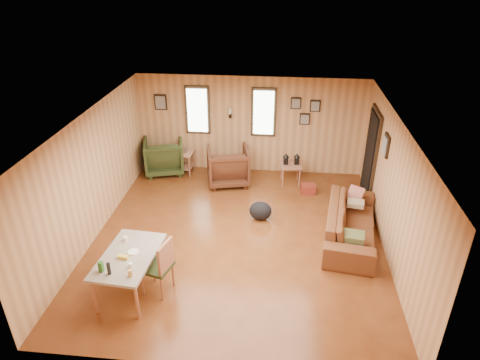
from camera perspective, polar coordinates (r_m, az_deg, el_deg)
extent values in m
cube|color=brown|center=(8.40, -0.28, -7.69)|extent=(5.50, 6.00, 0.02)
cube|color=#997C5B|center=(7.27, -0.33, 8.06)|extent=(5.50, 6.00, 0.02)
cube|color=tan|center=(10.50, 1.49, 7.32)|extent=(5.50, 0.02, 2.40)
cube|color=tan|center=(5.32, -3.95, -15.72)|extent=(5.50, 0.02, 2.40)
cube|color=tan|center=(8.49, -19.17, 0.55)|extent=(0.02, 6.00, 2.40)
cube|color=tan|center=(7.98, 19.80, -1.32)|extent=(0.02, 6.00, 2.40)
cube|color=black|center=(10.52, -5.68, 9.26)|extent=(0.60, 0.05, 1.20)
cube|color=#E0F2D1|center=(10.49, -5.72, 9.19)|extent=(0.48, 0.04, 1.06)
cube|color=black|center=(10.33, 3.17, 9.00)|extent=(0.60, 0.05, 1.20)
cube|color=#E0F2D1|center=(10.29, 3.16, 8.93)|extent=(0.48, 0.04, 1.06)
cube|color=black|center=(10.41, -1.30, 8.60)|extent=(0.07, 0.05, 0.12)
cylinder|color=silver|center=(10.31, -1.35, 9.17)|extent=(0.07, 0.07, 0.14)
cube|color=black|center=(9.77, 17.09, 3.17)|extent=(0.06, 1.00, 2.05)
cube|color=black|center=(9.76, 16.86, 3.19)|extent=(0.04, 0.82, 1.90)
cube|color=black|center=(10.25, 7.46, 10.12)|extent=(0.24, 0.04, 0.28)
cube|color=#9E998C|center=(10.22, 7.46, 10.07)|extent=(0.19, 0.02, 0.22)
cube|color=black|center=(10.29, 9.98, 9.71)|extent=(0.24, 0.04, 0.28)
cube|color=#9E998C|center=(10.26, 9.99, 9.66)|extent=(0.19, 0.02, 0.22)
cube|color=black|center=(10.38, 8.61, 8.05)|extent=(0.24, 0.04, 0.28)
cube|color=#9E998C|center=(10.35, 8.62, 8.00)|extent=(0.19, 0.02, 0.22)
cube|color=black|center=(10.68, -10.53, 10.17)|extent=(0.30, 0.04, 0.38)
cube|color=#9E998C|center=(10.66, -10.58, 10.12)|extent=(0.24, 0.02, 0.31)
cube|color=black|center=(8.51, 18.92, 4.40)|extent=(0.04, 0.34, 0.42)
cube|color=#9E998C|center=(8.51, 18.72, 4.41)|extent=(0.02, 0.27, 0.34)
imported|color=brown|center=(8.41, 14.66, -4.92)|extent=(1.00, 2.36, 0.89)
imported|color=#472415|center=(10.12, -1.62, 2.13)|extent=(1.12, 1.08, 0.98)
imported|color=#2D3819|center=(10.82, -10.13, 3.39)|extent=(1.13, 1.09, 0.96)
cube|color=#B67251|center=(10.69, -7.73, 3.63)|extent=(0.58, 0.53, 0.04)
cube|color=#B67251|center=(10.84, -7.61, 1.87)|extent=(0.52, 0.48, 0.03)
cylinder|color=#B67251|center=(10.70, -9.11, 1.93)|extent=(0.04, 0.04, 0.53)
cylinder|color=#B67251|center=(10.57, -6.78, 1.76)|extent=(0.04, 0.04, 0.53)
cylinder|color=#B67251|center=(11.04, -8.47, 2.81)|extent=(0.04, 0.04, 0.53)
cylinder|color=#B67251|center=(10.91, -6.20, 2.65)|extent=(0.04, 0.04, 0.53)
cube|color=brown|center=(10.69, -8.37, 4.08)|extent=(0.10, 0.03, 0.13)
cube|color=brown|center=(10.63, -7.25, 3.98)|extent=(0.09, 0.03, 0.12)
cube|color=#B67251|center=(10.16, 6.80, 2.04)|extent=(0.53, 0.53, 0.04)
cylinder|color=#B67251|center=(10.07, 5.73, 0.30)|extent=(0.04, 0.04, 0.49)
cylinder|color=#B67251|center=(10.11, 7.94, 0.29)|extent=(0.04, 0.04, 0.49)
cylinder|color=#B67251|center=(10.42, 5.55, 1.30)|extent=(0.04, 0.04, 0.49)
cylinder|color=#B67251|center=(10.46, 7.69, 1.28)|extent=(0.04, 0.04, 0.49)
cube|color=black|center=(10.10, 6.12, 2.59)|extent=(0.12, 0.12, 0.18)
cone|color=black|center=(10.04, 6.16, 3.30)|extent=(0.16, 0.16, 0.10)
cube|color=black|center=(10.12, 7.55, 2.58)|extent=(0.12, 0.12, 0.18)
cone|color=black|center=(10.07, 7.60, 3.29)|extent=(0.16, 0.16, 0.10)
cube|color=maroon|center=(9.93, 9.08, -1.19)|extent=(0.34, 0.26, 0.23)
ellipsoid|color=black|center=(8.83, 2.75, -4.13)|extent=(0.49, 0.38, 0.40)
cube|color=#505630|center=(7.83, 14.82, -7.31)|extent=(0.43, 0.37, 0.13)
cube|color=red|center=(9.03, 15.16, -1.73)|extent=(0.35, 0.14, 0.34)
cube|color=tan|center=(8.86, 15.15, -3.03)|extent=(0.37, 0.30, 0.10)
cube|color=gray|center=(7.05, -14.65, -9.83)|extent=(0.91, 1.40, 0.04)
cylinder|color=#B67251|center=(7.01, -18.88, -14.41)|extent=(0.06, 0.06, 0.65)
cylinder|color=#B67251|center=(6.74, -13.58, -15.49)|extent=(0.06, 0.06, 0.65)
cylinder|color=#B67251|center=(7.80, -14.96, -8.94)|extent=(0.06, 0.06, 0.65)
cylinder|color=#B67251|center=(7.56, -10.18, -9.66)|extent=(0.06, 0.06, 0.65)
cylinder|color=white|center=(6.76, -14.36, -10.96)|extent=(0.08, 0.08, 0.08)
cylinder|color=white|center=(7.35, -15.01, -7.57)|extent=(0.08, 0.08, 0.08)
cube|color=#296022|center=(6.78, -18.05, -10.93)|extent=(0.07, 0.07, 0.17)
cylinder|color=black|center=(6.69, -17.09, -11.23)|extent=(0.06, 0.06, 0.20)
cylinder|color=tan|center=(6.60, -14.41, -11.90)|extent=(0.07, 0.07, 0.11)
cylinder|color=white|center=(7.08, -14.05, -9.26)|extent=(0.19, 0.19, 0.02)
cube|color=gold|center=(6.97, -15.33, -9.89)|extent=(0.17, 0.08, 0.05)
cube|color=#2D3819|center=(7.06, -11.05, -11.29)|extent=(0.54, 0.54, 0.05)
cube|color=#B67251|center=(6.81, -9.87, -9.98)|extent=(0.15, 0.42, 0.48)
cylinder|color=#B67251|center=(7.18, -12.88, -13.23)|extent=(0.05, 0.05, 0.46)
cylinder|color=#B67251|center=(7.02, -10.36, -14.04)|extent=(0.05, 0.05, 0.46)
cylinder|color=#B67251|center=(7.40, -11.36, -11.60)|extent=(0.05, 0.05, 0.46)
cylinder|color=#B67251|center=(7.25, -8.90, -12.34)|extent=(0.05, 0.05, 0.46)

